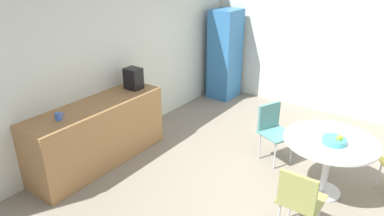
{
  "coord_description": "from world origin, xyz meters",
  "views": [
    {
      "loc": [
        -3.52,
        -0.93,
        2.72
      ],
      "look_at": [
        -0.18,
        1.44,
        0.95
      ],
      "focal_mm": 32.59,
      "sensor_mm": 36.0,
      "label": 1
    }
  ],
  "objects": [
    {
      "name": "fruit_bowl",
      "position": [
        0.3,
        -0.23,
        0.79
      ],
      "size": [
        0.28,
        0.28,
        0.11
      ],
      "color": "teal",
      "rests_on": "round_table"
    },
    {
      "name": "chair_olive",
      "position": [
        -0.59,
        -0.16,
        0.52
      ],
      "size": [
        0.43,
        0.43,
        0.83
      ],
      "color": "silver",
      "rests_on": "ground_plane"
    },
    {
      "name": "ground_plane",
      "position": [
        0.0,
        0.0,
        0.0
      ],
      "size": [
        6.0,
        6.0,
        0.0
      ],
      "primitive_type": "plane",
      "color": "gray"
    },
    {
      "name": "locker_cabinet",
      "position": [
        2.55,
        2.55,
        0.9
      ],
      "size": [
        0.6,
        0.5,
        1.8
      ],
      "primitive_type": "cube",
      "color": "#3372B2",
      "rests_on": "ground_plane"
    },
    {
      "name": "mug_white",
      "position": [
        -1.33,
        2.62,
        0.95
      ],
      "size": [
        0.13,
        0.08,
        0.09
      ],
      "color": "#3F66BF",
      "rests_on": "counter_block"
    },
    {
      "name": "chair_teal",
      "position": [
        0.77,
        0.71,
        0.52
      ],
      "size": [
        0.55,
        0.55,
        0.83
      ],
      "color": "silver",
      "rests_on": "ground_plane"
    },
    {
      "name": "coffee_maker",
      "position": [
        0.01,
        2.65,
        1.06
      ],
      "size": [
        0.2,
        0.24,
        0.32
      ],
      "primitive_type": "cube",
      "color": "black",
      "rests_on": "counter_block"
    },
    {
      "name": "wall_side_right",
      "position": [
        3.0,
        0.0,
        1.3
      ],
      "size": [
        0.1,
        6.0,
        2.6
      ],
      "primitive_type": "cube",
      "color": "silver",
      "rests_on": "ground_plane"
    },
    {
      "name": "wall_back",
      "position": [
        0.0,
        3.0,
        1.3
      ],
      "size": [
        6.0,
        0.1,
        2.6
      ],
      "primitive_type": "cube",
      "color": "silver",
      "rests_on": "ground_plane"
    },
    {
      "name": "counter_block",
      "position": [
        -0.74,
        2.65,
        0.45
      ],
      "size": [
        2.04,
        0.6,
        0.9
      ],
      "primitive_type": "cube",
      "color": "#9E7042",
      "rests_on": "ground_plane"
    },
    {
      "name": "round_table",
      "position": [
        0.38,
        -0.17,
        0.61
      ],
      "size": [
        1.09,
        1.09,
        0.75
      ],
      "color": "silver",
      "rests_on": "ground_plane"
    }
  ]
}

